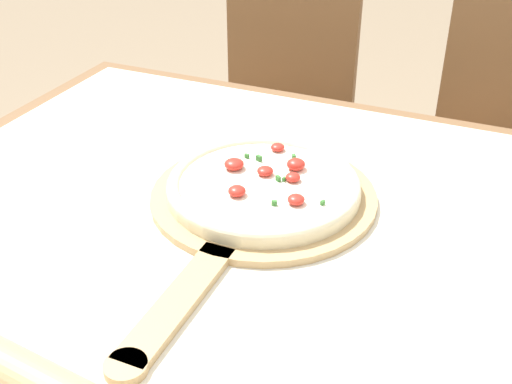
% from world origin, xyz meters
% --- Properties ---
extents(dining_table, '(1.29, 1.01, 0.72)m').
position_xyz_m(dining_table, '(0.00, 0.00, 0.63)').
color(dining_table, brown).
rests_on(dining_table, ground_plane).
extents(towel_cloth, '(1.21, 0.93, 0.00)m').
position_xyz_m(towel_cloth, '(0.00, 0.00, 0.73)').
color(towel_cloth, white).
rests_on(towel_cloth, dining_table).
extents(pizza_peel, '(0.35, 0.59, 0.01)m').
position_xyz_m(pizza_peel, '(-0.04, 0.04, 0.74)').
color(pizza_peel, tan).
rests_on(pizza_peel, towel_cloth).
extents(pizza, '(0.30, 0.30, 0.04)m').
position_xyz_m(pizza, '(-0.04, 0.07, 0.75)').
color(pizza, beige).
rests_on(pizza, pizza_peel).
extents(chair_left, '(0.42, 0.42, 0.91)m').
position_xyz_m(chair_left, '(-0.32, 0.86, 0.53)').
color(chair_left, brown).
rests_on(chair_left, ground_plane).
extents(chair_right, '(0.41, 0.41, 0.91)m').
position_xyz_m(chair_right, '(0.30, 0.86, 0.53)').
color(chair_right, brown).
rests_on(chair_right, ground_plane).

